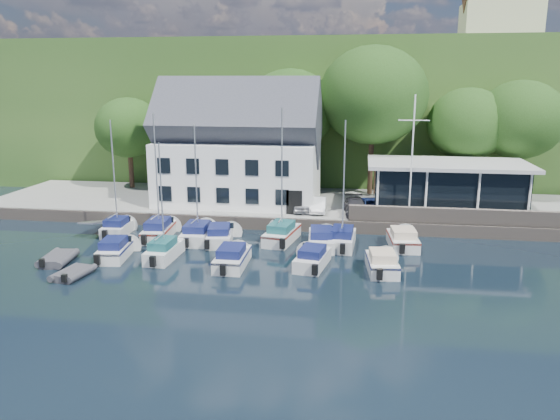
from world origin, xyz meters
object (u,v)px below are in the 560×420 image
at_px(harbor_building, 239,154).
at_px(car_blue, 371,206).
at_px(car_white, 318,205).
at_px(boat_r1_7, 403,238).
at_px(boat_r1_1, 157,179).
at_px(boat_r1_2, 196,185).
at_px(boat_r1_5, 321,237).
at_px(flagpole, 412,158).
at_px(boat_r2_3, 313,256).
at_px(boat_r1_0, 114,182).
at_px(dinghy_1, 73,272).
at_px(boat_r1_4, 282,180).
at_px(boat_r1_6, 344,185).
at_px(boat_r2_4, 382,261).
at_px(club_pavilion, 446,186).
at_px(boat_r2_2, 232,256).
at_px(boat_r1_3, 220,234).
at_px(car_dgrey, 355,206).
at_px(boat_r2_1, 161,196).
at_px(car_silver, 301,203).
at_px(dinghy_0, 58,257).
at_px(boat_r2_0, 115,248).

distance_m(harbor_building, car_blue, 12.66).
xyz_separation_m(car_white, boat_r1_7, (6.63, -5.85, -0.89)).
height_order(boat_r1_1, boat_r1_2, boat_r1_1).
bearing_deg(boat_r1_5, flagpole, 33.32).
bearing_deg(boat_r2_3, flagpole, 63.68).
height_order(boat_r1_0, dinghy_1, boat_r1_0).
distance_m(flagpole, boat_r1_7, 6.74).
relative_size(boat_r1_1, boat_r1_4, 0.98).
bearing_deg(boat_r1_6, boat_r2_4, -58.30).
height_order(boat_r1_6, boat_r2_3, boat_r1_6).
height_order(club_pavilion, boat_r2_2, club_pavilion).
bearing_deg(harbor_building, boat_r1_3, -86.07).
bearing_deg(flagpole, harbor_building, 163.77).
distance_m(car_dgrey, car_blue, 1.35).
relative_size(car_blue, boat_r2_1, 0.44).
bearing_deg(boat_r1_1, boat_r1_7, -4.05).
bearing_deg(flagpole, boat_r1_3, -159.66).
relative_size(harbor_building, boat_r2_2, 2.44).
relative_size(harbor_building, boat_r2_3, 2.63).
relative_size(boat_r1_4, boat_r1_6, 1.01).
bearing_deg(boat_r2_1, car_silver, 55.15).
distance_m(boat_r1_4, dinghy_1, 15.51).
xyz_separation_m(boat_r1_2, boat_r1_7, (15.13, 0.57, -3.56)).
distance_m(harbor_building, boat_r1_5, 13.28).
xyz_separation_m(boat_r2_3, dinghy_0, (-16.72, -1.82, -0.30)).
distance_m(car_white, car_blue, 4.42).
bearing_deg(car_white, boat_r2_0, -141.24).
distance_m(harbor_building, boat_r1_7, 17.05).
distance_m(boat_r1_2, boat_r1_4, 6.33).
xyz_separation_m(flagpole, boat_r1_2, (-15.83, -4.86, -1.59)).
bearing_deg(dinghy_1, boat_r1_5, 38.19).
bearing_deg(dinghy_1, boat_r1_6, 36.40).
bearing_deg(boat_r2_1, dinghy_1, -134.06).
height_order(boat_r2_1, dinghy_0, boat_r2_1).
xyz_separation_m(harbor_building, club_pavilion, (18.00, -0.50, -2.30)).
distance_m(club_pavilion, boat_r1_3, 19.68).
height_order(car_blue, boat_r1_1, boat_r1_1).
xyz_separation_m(boat_r1_1, boat_r2_0, (-1.21, -5.05, -3.85)).
distance_m(boat_r2_1, dinghy_0, 7.98).
relative_size(boat_r1_2, dinghy_1, 3.08).
height_order(boat_r1_3, dinghy_0, boat_r1_3).
bearing_deg(boat_r1_3, boat_r1_5, -8.77).
xyz_separation_m(car_blue, boat_r1_2, (-12.92, -6.33, 2.61)).
distance_m(car_white, boat_r1_2, 10.99).
bearing_deg(harbor_building, boat_r2_3, -59.98).
height_order(car_white, boat_r1_7, car_white).
distance_m(car_white, boat_r1_7, 8.88).
height_order(boat_r1_0, dinghy_0, boat_r1_0).
xyz_separation_m(boat_r1_0, boat_r1_3, (8.48, -0.96, -3.48)).
relative_size(car_dgrey, boat_r2_1, 0.51).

